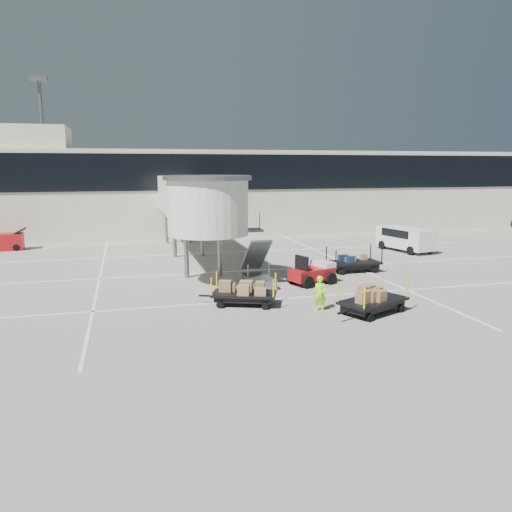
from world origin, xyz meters
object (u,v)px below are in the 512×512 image
object	(u,v)px
suitcase_cart	(352,263)
minivan	(404,237)
box_cart_near	(373,300)
ground_worker	(320,293)
belt_loader	(0,242)
baggage_tug	(313,273)
box_cart_far	(246,294)

from	to	relation	value
suitcase_cart	minivan	size ratio (longest dim) A/B	0.79
box_cart_near	ground_worker	world-z (taller)	ground_worker
suitcase_cart	box_cart_near	bearing A→B (deg)	-110.45
belt_loader	baggage_tug	bearing A→B (deg)	-43.76
minivan	belt_loader	world-z (taller)	minivan
belt_loader	minivan	bearing A→B (deg)	-18.04
baggage_tug	box_cart_far	xyz separation A→B (m)	(-4.65, -3.25, -0.07)
ground_worker	minivan	bearing A→B (deg)	61.15
baggage_tug	belt_loader	distance (m)	25.85
box_cart_near	belt_loader	xyz separation A→B (m)	(-20.12, 22.94, 0.04)
box_cart_near	minivan	xyz separation A→B (m)	(10.45, 14.75, 0.46)
baggage_tug	suitcase_cart	xyz separation A→B (m)	(3.56, 2.41, -0.07)
box_cart_far	belt_loader	bearing A→B (deg)	147.57
box_cart_near	baggage_tug	bearing A→B (deg)	70.51
box_cart_far	ground_worker	bearing A→B (deg)	-9.95
box_cart_near	minivan	size ratio (longest dim) A/B	0.78
box_cart_near	minivan	distance (m)	18.08
box_cart_near	belt_loader	distance (m)	30.51
suitcase_cart	box_cart_far	world-z (taller)	suitcase_cart
baggage_tug	ground_worker	distance (m)	5.32
box_cart_near	box_cart_far	distance (m)	5.89
box_cart_near	ground_worker	size ratio (longest dim) A/B	2.44
baggage_tug	box_cart_near	bearing A→B (deg)	-104.35
box_cart_near	ground_worker	distance (m)	2.36
suitcase_cart	minivan	distance (m)	9.72
suitcase_cart	box_cart_near	size ratio (longest dim) A/B	1.01
baggage_tug	suitcase_cart	world-z (taller)	baggage_tug
box_cart_far	minivan	distance (m)	19.66
baggage_tug	ground_worker	world-z (taller)	baggage_tug
box_cart_far	minivan	xyz separation A→B (m)	(15.62, 11.92, 0.54)
suitcase_cart	minivan	world-z (taller)	minivan
box_cart_far	minivan	size ratio (longest dim) A/B	0.74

